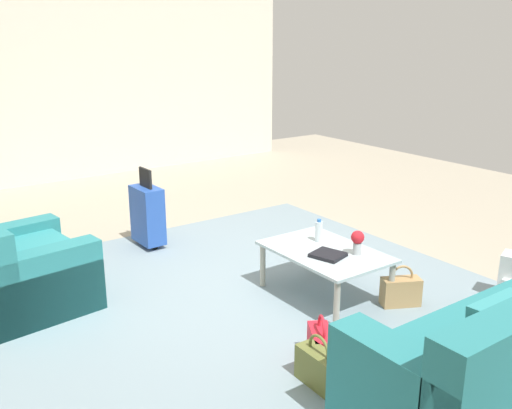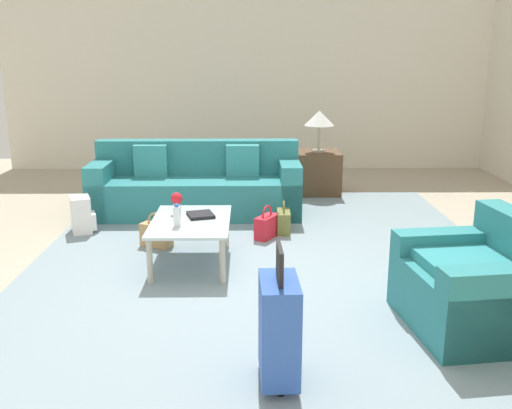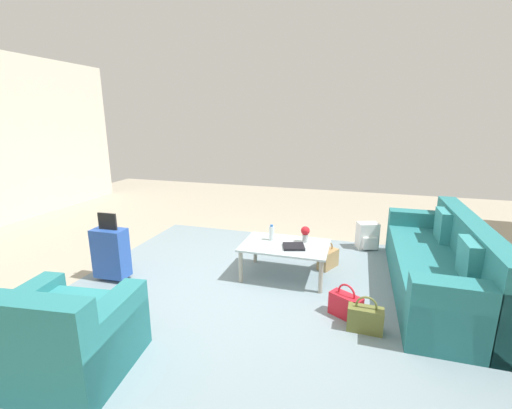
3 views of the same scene
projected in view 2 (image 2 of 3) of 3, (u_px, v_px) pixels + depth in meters
ground_plane at (246, 280)px, 4.92m from camera, size 12.00×12.00×0.00m
wall_left at (246, 76)px, 9.42m from camera, size 0.12×8.00×3.10m
area_rug at (267, 256)px, 5.50m from camera, size 5.20×4.40×0.01m
couch at (197, 188)px, 6.95m from camera, size 0.85×2.48×0.87m
armchair at (481, 288)px, 4.01m from camera, size 1.08×0.98×0.81m
coffee_table at (191, 225)px, 5.21m from camera, size 1.05×0.71×0.42m
water_bottle at (177, 216)px, 4.98m from camera, size 0.06×0.06×0.20m
coffee_table_book at (201, 215)px, 5.31m from camera, size 0.30×0.29×0.03m
flower_vase at (177, 201)px, 5.37m from camera, size 0.11×0.11×0.21m
side_table at (318, 172)px, 7.96m from camera, size 0.59×0.59×0.59m
table_lamp at (319, 119)px, 7.77m from camera, size 0.41×0.41×0.56m
suitcase_blue at (279, 328)px, 3.29m from camera, size 0.41×0.23×0.85m
handbag_red at (267, 226)px, 6.03m from camera, size 0.35×0.28×0.36m
handbag_tan at (156, 234)px, 5.75m from camera, size 0.27×0.35×0.36m
handbag_olive at (284, 221)px, 6.21m from camera, size 0.32×0.15×0.36m
backpack_white at (82, 215)px, 6.21m from camera, size 0.35×0.32×0.40m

